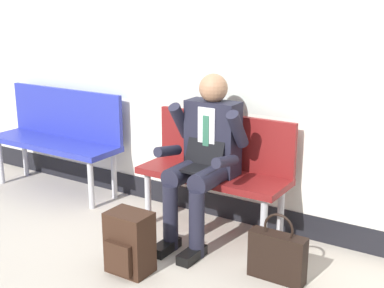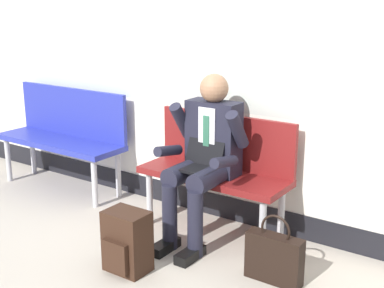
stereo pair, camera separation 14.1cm
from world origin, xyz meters
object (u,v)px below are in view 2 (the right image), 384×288
bench_empty (65,131)px  handbag (274,257)px  backpack (127,242)px  person_seated (204,155)px  bench_with_person (218,165)px

bench_empty → handbag: 2.50m
bench_empty → backpack: bench_empty is taller
bench_empty → person_seated: person_seated is taller
backpack → handbag: bearing=26.6°
backpack → bench_with_person: bearing=80.5°
bench_empty → handbag: size_ratio=2.95×
person_seated → handbag: (0.71, -0.27, -0.49)m
bench_with_person → backpack: bench_with_person is taller
bench_with_person → bench_empty: bench_empty is taller
bench_empty → handbag: bearing=-10.9°
bench_empty → person_seated: (1.71, -0.20, 0.11)m
bench_with_person → person_seated: person_seated is taller
bench_empty → bench_with_person: bearing=-0.2°
bench_with_person → backpack: 0.96m
person_seated → handbag: size_ratio=2.70×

